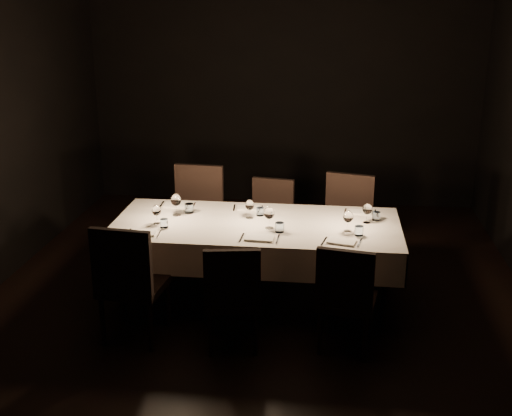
# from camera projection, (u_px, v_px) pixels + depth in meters

# --- Properties ---
(room) EXTENTS (5.01, 6.01, 3.01)m
(room) POSITION_uv_depth(u_px,v_px,m) (256.00, 141.00, 5.40)
(room) COLOR black
(room) RESTS_ON ground
(dining_table) EXTENTS (2.52, 1.12, 0.76)m
(dining_table) POSITION_uv_depth(u_px,v_px,m) (256.00, 231.00, 5.66)
(dining_table) COLOR black
(dining_table) RESTS_ON ground
(chair_near_left) EXTENTS (0.53, 0.53, 1.01)m
(chair_near_left) POSITION_uv_depth(u_px,v_px,m) (129.00, 279.00, 5.03)
(chair_near_left) COLOR black
(chair_near_left) RESTS_ON ground
(place_setting_near_left) EXTENTS (0.31, 0.40, 0.17)m
(place_setting_near_left) POSITION_uv_depth(u_px,v_px,m) (154.00, 220.00, 5.50)
(place_setting_near_left) COLOR white
(place_setting_near_left) RESTS_ON dining_table
(chair_near_center) EXTENTS (0.49, 0.49, 0.89)m
(chair_near_center) POSITION_uv_depth(u_px,v_px,m) (232.00, 292.00, 4.93)
(chair_near_center) COLOR black
(chair_near_center) RESTS_ON ground
(place_setting_near_center) EXTENTS (0.35, 0.41, 0.19)m
(place_setting_near_center) POSITION_uv_depth(u_px,v_px,m) (269.00, 224.00, 5.39)
(place_setting_near_center) COLOR white
(place_setting_near_center) RESTS_ON dining_table
(chair_near_right) EXTENTS (0.50, 0.50, 0.90)m
(chair_near_right) POSITION_uv_depth(u_px,v_px,m) (346.00, 294.00, 4.89)
(chair_near_right) COLOR black
(chair_near_right) RESTS_ON ground
(place_setting_near_right) EXTENTS (0.35, 0.41, 0.19)m
(place_setting_near_right) POSITION_uv_depth(u_px,v_px,m) (349.00, 227.00, 5.32)
(place_setting_near_right) COLOR white
(place_setting_near_right) RESTS_ON dining_table
(chair_far_left) EXTENTS (0.53, 0.53, 1.04)m
(chair_far_left) POSITION_uv_depth(u_px,v_px,m) (196.00, 213.00, 6.48)
(chair_far_left) COLOR black
(chair_far_left) RESTS_ON ground
(place_setting_far_left) EXTENTS (0.36, 0.42, 0.20)m
(place_setting_far_left) POSITION_uv_depth(u_px,v_px,m) (179.00, 204.00, 5.90)
(place_setting_far_left) COLOR white
(place_setting_far_left) RESTS_ON dining_table
(chair_far_center) EXTENTS (0.49, 0.49, 0.90)m
(chair_far_center) POSITION_uv_depth(u_px,v_px,m) (270.00, 219.00, 6.52)
(chair_far_center) COLOR black
(chair_far_center) RESTS_ON ground
(place_setting_far_center) EXTENTS (0.32, 0.40, 0.17)m
(place_setting_far_center) POSITION_uv_depth(u_px,v_px,m) (252.00, 208.00, 5.82)
(place_setting_far_center) COLOR white
(place_setting_far_center) RESTS_ON dining_table
(chair_far_right) EXTENTS (0.58, 0.58, 1.00)m
(chair_far_right) POSITION_uv_depth(u_px,v_px,m) (346.00, 222.00, 6.30)
(chair_far_right) COLOR black
(chair_far_right) RESTS_ON ground
(place_setting_far_right) EXTENTS (0.32, 0.40, 0.18)m
(place_setting_far_right) POSITION_uv_depth(u_px,v_px,m) (367.00, 212.00, 5.71)
(place_setting_far_right) COLOR white
(place_setting_far_right) RESTS_ON dining_table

